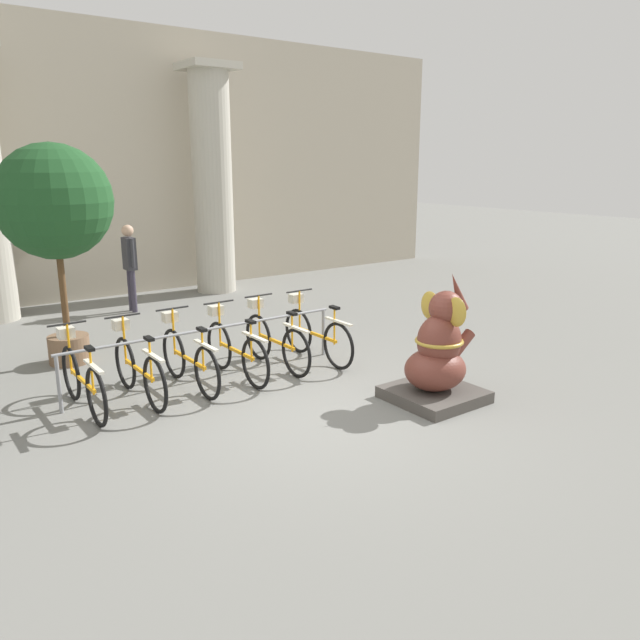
# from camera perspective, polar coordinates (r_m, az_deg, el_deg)

# --- Properties ---
(ground_plane) EXTENTS (60.00, 60.00, 0.00)m
(ground_plane) POSITION_cam_1_polar(r_m,az_deg,el_deg) (7.83, 0.42, -8.51)
(ground_plane) COLOR slate
(building_facade) EXTENTS (20.00, 0.20, 6.00)m
(building_facade) POSITION_cam_1_polar(r_m,az_deg,el_deg) (15.01, -20.18, 13.33)
(building_facade) COLOR #B2A893
(building_facade) RESTS_ON ground_plane
(column_right) EXTENTS (1.15, 1.15, 5.16)m
(column_right) POSITION_cam_1_polar(r_m,az_deg,el_deg) (14.99, -9.82, 12.53)
(column_right) COLOR #BCB7A8
(column_right) RESTS_ON ground_plane
(bike_rack) EXTENTS (4.16, 0.05, 0.77)m
(bike_rack) POSITION_cam_1_polar(r_m,az_deg,el_deg) (8.91, -10.22, -1.69)
(bike_rack) COLOR gray
(bike_rack) RESTS_ON ground_plane
(bicycle_0) EXTENTS (0.48, 1.78, 1.05)m
(bicycle_0) POSITION_cam_1_polar(r_m,az_deg,el_deg) (8.29, -20.94, -5.07)
(bicycle_0) COLOR black
(bicycle_0) RESTS_ON ground_plane
(bicycle_1) EXTENTS (0.48, 1.78, 1.05)m
(bicycle_1) POSITION_cam_1_polar(r_m,az_deg,el_deg) (8.47, -16.29, -4.26)
(bicycle_1) COLOR black
(bicycle_1) RESTS_ON ground_plane
(bicycle_2) EXTENTS (0.48, 1.78, 1.05)m
(bicycle_2) POSITION_cam_1_polar(r_m,az_deg,el_deg) (8.73, -11.94, -3.43)
(bicycle_2) COLOR black
(bicycle_2) RESTS_ON ground_plane
(bicycle_3) EXTENTS (0.48, 1.78, 1.05)m
(bicycle_3) POSITION_cam_1_polar(r_m,az_deg,el_deg) (9.01, -7.76, -2.69)
(bicycle_3) COLOR black
(bicycle_3) RESTS_ON ground_plane
(bicycle_4) EXTENTS (0.48, 1.78, 1.05)m
(bicycle_4) POSITION_cam_1_polar(r_m,az_deg,el_deg) (9.40, -4.12, -1.87)
(bicycle_4) COLOR black
(bicycle_4) RESTS_ON ground_plane
(bicycle_5) EXTENTS (0.48, 1.78, 1.05)m
(bicycle_5) POSITION_cam_1_polar(r_m,az_deg,el_deg) (9.72, -0.35, -1.28)
(bicycle_5) COLOR black
(bicycle_5) RESTS_ON ground_plane
(elephant_statue) EXTENTS (1.09, 1.09, 1.69)m
(elephant_statue) POSITION_cam_1_polar(r_m,az_deg,el_deg) (8.21, 10.73, -3.42)
(elephant_statue) COLOR #4C4742
(elephant_statue) RESTS_ON ground_plane
(person_pedestrian) EXTENTS (0.24, 0.47, 1.80)m
(person_pedestrian) POSITION_cam_1_polar(r_m,az_deg,el_deg) (13.37, -17.01, 5.31)
(person_pedestrian) COLOR #383342
(person_pedestrian) RESTS_ON ground_plane
(potted_tree) EXTENTS (1.69, 1.69, 3.31)m
(potted_tree) POSITION_cam_1_polar(r_m,az_deg,el_deg) (10.04, -23.12, 9.50)
(potted_tree) COLOR brown
(potted_tree) RESTS_ON ground_plane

